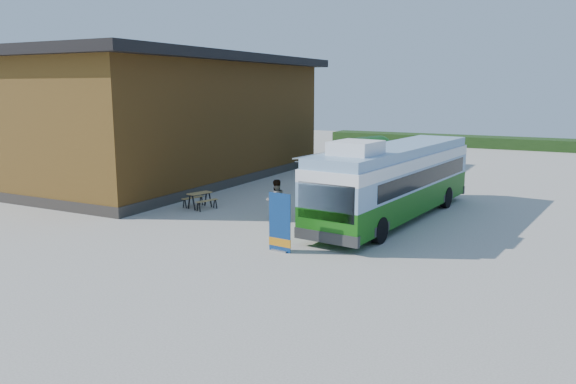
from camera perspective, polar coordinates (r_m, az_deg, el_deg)
The scene contains 10 objects.
ground at distance 21.33m, azimuth -4.12°, elevation -4.61°, with size 100.00×100.00×0.00m, color #BCB7AD.
barn at distance 34.86m, azimuth -10.40°, elevation 7.15°, with size 9.60×21.20×7.50m.
hedge at distance 55.82m, azimuth 24.49°, elevation 4.42°, with size 40.00×3.00×1.00m, color #264419.
bus at distance 24.27m, azimuth 10.77°, elevation 1.30°, with size 3.84×12.08×3.65m.
awning at distance 24.51m, azimuth 5.97°, elevation 3.67°, with size 3.12×4.53×0.52m.
banner at distance 19.26m, azimuth -0.85°, elevation -3.67°, with size 0.89×0.25×2.05m.
picnic_table at distance 26.53m, azimuth -8.96°, elevation -0.46°, with size 1.58×1.48×0.74m.
person_a at distance 29.40m, azimuth 5.74°, elevation 1.15°, with size 0.57×0.38×1.57m, color #999999.
person_b at distance 23.65m, azimuth -1.25°, elevation -0.86°, with size 0.86×0.67×1.78m, color #999999.
slurry_tanker at distance 37.92m, azimuth 7.40°, elevation 4.06°, with size 3.12×5.99×2.30m.
Camera 1 is at (10.81, -17.52, 5.59)m, focal length 35.00 mm.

